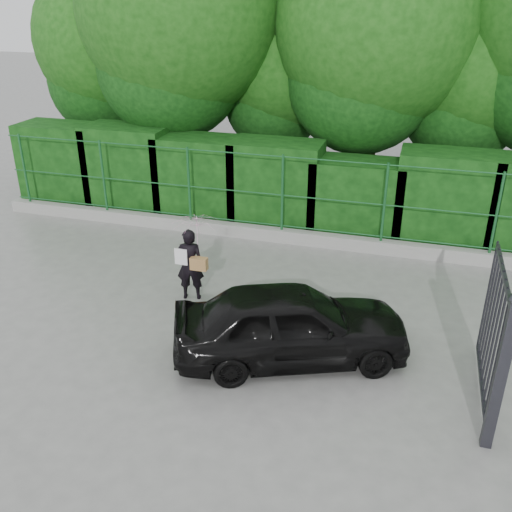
# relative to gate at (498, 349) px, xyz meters

# --- Properties ---
(ground) EXTENTS (80.00, 80.00, 0.00)m
(ground) POSITION_rel_gate_xyz_m (-4.60, 0.72, -1.19)
(ground) COLOR gray
(kerb) EXTENTS (14.00, 0.25, 0.30)m
(kerb) POSITION_rel_gate_xyz_m (-4.60, 5.22, -1.04)
(kerb) COLOR #9E9E99
(kerb) RESTS_ON ground
(fence) EXTENTS (14.13, 0.06, 1.80)m
(fence) POSITION_rel_gate_xyz_m (-4.38, 5.22, 0.01)
(fence) COLOR #185426
(fence) RESTS_ON kerb
(hedge) EXTENTS (14.20, 1.20, 2.25)m
(hedge) POSITION_rel_gate_xyz_m (-4.67, 6.22, -0.13)
(hedge) COLOR black
(hedge) RESTS_ON ground
(trees) EXTENTS (17.10, 6.15, 8.08)m
(trees) POSITION_rel_gate_xyz_m (-3.46, 8.46, 3.43)
(trees) COLOR black
(trees) RESTS_ON ground
(gate) EXTENTS (0.22, 2.33, 2.36)m
(gate) POSITION_rel_gate_xyz_m (0.00, 0.00, 0.00)
(gate) COLOR #25252B
(gate) RESTS_ON ground
(woman) EXTENTS (0.92, 0.93, 1.69)m
(woman) POSITION_rel_gate_xyz_m (-5.10, 2.13, -0.07)
(woman) COLOR black
(woman) RESTS_ON ground
(car) EXTENTS (4.02, 2.80, 1.27)m
(car) POSITION_rel_gate_xyz_m (-2.92, 0.72, -0.55)
(car) COLOR black
(car) RESTS_ON ground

